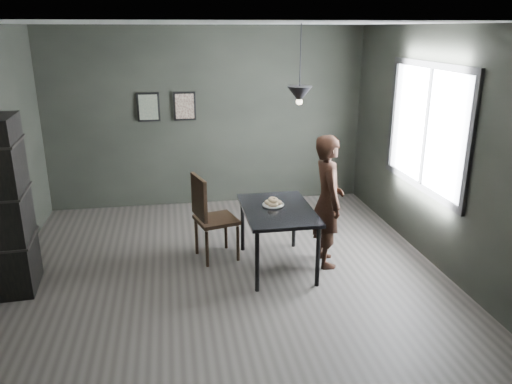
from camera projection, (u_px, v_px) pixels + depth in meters
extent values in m
plane|color=#34302D|center=(228.00, 270.00, 5.96)|extent=(5.00, 5.00, 0.00)
cube|color=black|center=(208.00, 118.00, 7.86)|extent=(5.00, 0.10, 2.80)
cube|color=silver|center=(223.00, 23.00, 5.08)|extent=(5.00, 5.00, 0.02)
cube|color=white|center=(427.00, 128.00, 6.05)|extent=(0.02, 1.80, 1.40)
cube|color=black|center=(426.00, 128.00, 6.04)|extent=(0.04, 1.96, 1.56)
cube|color=black|center=(278.00, 210.00, 5.83)|extent=(0.80, 1.20, 0.04)
cylinder|color=black|center=(257.00, 262.00, 5.38)|extent=(0.05, 0.05, 0.71)
cylinder|color=black|center=(318.00, 257.00, 5.49)|extent=(0.05, 0.05, 0.71)
cylinder|color=black|center=(243.00, 225.00, 6.39)|extent=(0.05, 0.05, 0.71)
cylinder|color=black|center=(294.00, 221.00, 6.50)|extent=(0.05, 0.05, 0.71)
cylinder|color=white|center=(273.00, 205.00, 5.91)|extent=(0.23, 0.23, 0.01)
torus|color=beige|center=(277.00, 202.00, 5.92)|extent=(0.12, 0.12, 0.04)
torus|color=beige|center=(270.00, 202.00, 5.92)|extent=(0.12, 0.12, 0.04)
torus|color=beige|center=(273.00, 204.00, 5.85)|extent=(0.12, 0.12, 0.04)
torus|color=beige|center=(273.00, 200.00, 5.88)|extent=(0.18, 0.18, 0.06)
imported|color=black|center=(328.00, 201.00, 5.91)|extent=(0.41, 0.60, 1.60)
cube|color=black|center=(216.00, 220.00, 6.15)|extent=(0.57, 0.57, 0.04)
cube|color=black|center=(199.00, 197.00, 5.96)|extent=(0.16, 0.46, 0.51)
cylinder|color=black|center=(207.00, 249.00, 5.98)|extent=(0.04, 0.04, 0.46)
cylinder|color=black|center=(238.00, 243.00, 6.14)|extent=(0.04, 0.04, 0.46)
cylinder|color=black|center=(197.00, 237.00, 6.33)|extent=(0.04, 0.04, 0.46)
cylinder|color=black|center=(226.00, 232.00, 6.49)|extent=(0.04, 0.04, 0.46)
cube|color=black|center=(9.00, 206.00, 5.27)|extent=(0.40, 0.66, 1.92)
cylinder|color=black|center=(300.00, 60.00, 5.43)|extent=(0.01, 0.01, 0.75)
cone|color=black|center=(299.00, 94.00, 5.54)|extent=(0.28, 0.28, 0.18)
sphere|color=#FFE0B2|center=(299.00, 102.00, 5.57)|extent=(0.07, 0.07, 0.07)
cube|color=black|center=(148.00, 107.00, 7.62)|extent=(0.34, 0.03, 0.44)
cube|color=#3E564B|center=(148.00, 107.00, 7.60)|extent=(0.28, 0.01, 0.38)
cube|color=black|center=(185.00, 106.00, 7.71)|extent=(0.34, 0.03, 0.44)
cube|color=brown|center=(185.00, 106.00, 7.69)|extent=(0.28, 0.01, 0.38)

